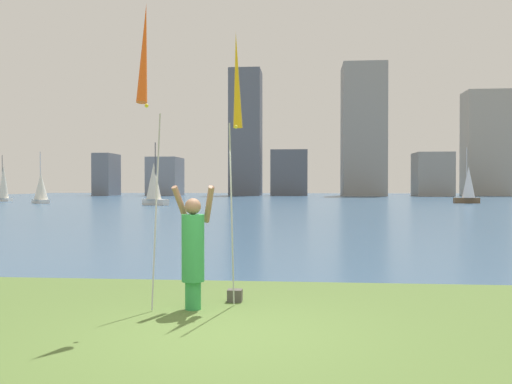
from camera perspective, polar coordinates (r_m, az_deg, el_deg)
name	(u,v)px	position (r m, az deg, el deg)	size (l,w,h in m)	color
ground	(294,204)	(58.06, 4.09, -1.24)	(120.00, 138.00, 0.12)	#4C662D
person	(193,248)	(8.61, -6.68, -5.96)	(0.72, 0.53, 1.96)	green
kite_flag_left	(145,60)	(8.37, -11.71, 13.54)	(0.16, 1.10, 4.69)	#B2B2B7
kite_flag_right	(237,86)	(9.27, -2.06, 11.17)	(0.16, 1.15, 4.52)	#B2B2B7
bag	(235,296)	(9.24, -2.26, -10.90)	(0.24, 0.20, 0.21)	#4C4742
sailboat_0	(41,189)	(61.63, -21.82, 0.33)	(2.72, 2.74, 5.50)	silver
sailboat_1	(154,184)	(53.00, -10.75, 0.83)	(2.94, 2.24, 6.06)	silver
sailboat_2	(3,183)	(70.79, -25.19, 0.84)	(2.36, 1.31, 5.53)	white
sailboat_5	(468,185)	(61.87, 21.56, 0.72)	(2.64, 1.33, 5.98)	brown
skyline_tower_0	(107,175)	(102.95, -15.54, 1.78)	(3.17, 6.59, 7.69)	slate
skyline_tower_1	(165,177)	(100.80, -9.59, 1.62)	(5.48, 7.74, 6.99)	gray
skyline_tower_2	(246,133)	(100.32, -1.10, 6.26)	(5.74, 6.29, 23.15)	#565B66
skyline_tower_3	(289,173)	(98.33, 3.53, 2.05)	(6.66, 3.38, 8.35)	#565B66
skyline_tower_4	(363,131)	(97.92, 11.29, 6.38)	(7.51, 7.69, 23.16)	gray
skyline_tower_5	(432,174)	(98.71, 18.18, 1.78)	(6.16, 6.55, 7.57)	gray
skyline_tower_6	(485,144)	(106.69, 23.11, 4.74)	(7.51, 5.76, 18.96)	gray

